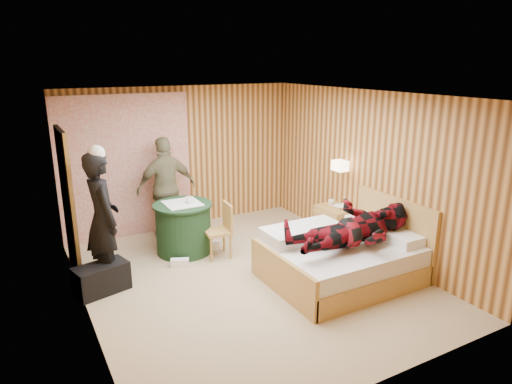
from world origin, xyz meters
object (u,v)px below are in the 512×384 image
chair_near (222,226)px  man_at_table (166,188)px  nightstand (335,224)px  duffel_bag (102,278)px  round_table (184,227)px  woman_standing (103,219)px  man_on_bed (356,218)px  bed (341,258)px  wall_lamp (340,166)px  chair_far (169,207)px

chair_near → man_at_table: size_ratio=0.49×
nightstand → duffel_bag: 3.73m
round_table → woman_standing: woman_standing is taller
man_on_bed → round_table: bearing=126.8°
round_table → man_at_table: bearing=90.0°
round_table → duffel_bag: size_ratio=1.36×
bed → duffel_bag: (-2.97, 1.19, -0.11)m
duffel_bag → woman_standing: size_ratio=0.37×
man_on_bed → wall_lamp: bearing=59.3°
round_table → wall_lamp: bearing=-19.3°
wall_lamp → duffel_bag: (-3.77, 0.11, -1.11)m
nightstand → chair_far: bearing=146.4°
man_at_table → chair_far: bearing=95.5°
man_at_table → man_on_bed: bearing=116.8°
chair_far → woman_standing: (-1.28, -1.20, 0.37)m
bed → man_on_bed: size_ratio=1.11×
nightstand → man_at_table: 2.87m
bed → chair_near: size_ratio=2.34×
wall_lamp → duffel_bag: bearing=178.3°
man_at_table → man_on_bed: man_on_bed is taller
chair_far → man_on_bed: bearing=-56.6°
man_at_table → chair_near: bearing=109.2°
wall_lamp → round_table: 2.67m
nightstand → man_at_table: size_ratio=0.36×
round_table → duffel_bag: 1.59m
round_table → woman_standing: (-1.27, -0.48, 0.50)m
chair_far → duffel_bag: (-1.40, -1.44, -0.35)m
bed → man_at_table: 3.15m
chair_far → man_on_bed: man_on_bed is taller
wall_lamp → chair_far: bearing=146.8°
round_table → chair_far: size_ratio=0.98×
bed → chair_near: bed is taller
bed → nightstand: size_ratio=3.14×
man_on_bed → bed: bearing=95.7°
duffel_bag → man_at_table: (1.40, 1.48, 0.67)m
duffel_bag → round_table: bearing=12.7°
round_table → woman_standing: bearing=-159.4°
duffel_bag → man_on_bed: (2.99, -1.41, 0.76)m
nightstand → woman_standing: (-3.60, 0.34, 0.59)m
bed → nightstand: bed is taller
chair_far → wall_lamp: bearing=-29.0°
wall_lamp → woman_standing: size_ratio=0.14×
duffel_bag → wall_lamp: bearing=-16.2°
nightstand → man_on_bed: (-0.73, -1.31, 0.64)m
bed → man_on_bed: bearing=-84.3°
duffel_bag → man_at_table: size_ratio=0.39×
woman_standing → duffel_bag: bearing=146.4°
man_at_table → bed: bearing=118.5°
wall_lamp → bed: bearing=-126.4°
nightstand → round_table: size_ratio=0.69×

